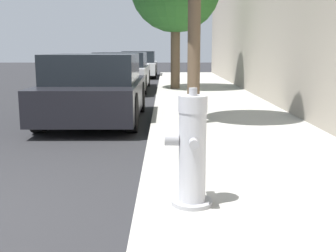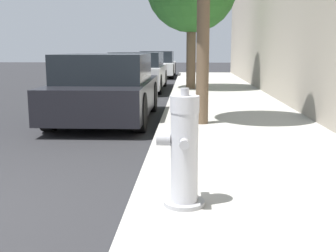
# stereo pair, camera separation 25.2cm
# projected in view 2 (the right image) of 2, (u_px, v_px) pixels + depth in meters

# --- Properties ---
(sidewalk_slab) EXTENTS (2.78, 40.00, 0.13)m
(sidewalk_slab) POSITION_uv_depth(u_px,v_px,m) (303.00, 229.00, 3.20)
(sidewalk_slab) COLOR #A8A59E
(sidewalk_slab) RESTS_ON ground_plane
(fire_hydrant) EXTENTS (0.40, 0.42, 0.98)m
(fire_hydrant) POSITION_uv_depth(u_px,v_px,m) (184.00, 152.00, 3.45)
(fire_hydrant) COLOR #97979C
(fire_hydrant) RESTS_ON sidewalk_slab
(parked_car_near) EXTENTS (1.78, 3.80, 1.31)m
(parked_car_near) POSITION_uv_depth(u_px,v_px,m) (106.00, 88.00, 8.28)
(parked_car_near) COLOR black
(parked_car_near) RESTS_ON ground_plane
(parked_car_mid) EXTENTS (1.76, 4.54, 1.29)m
(parked_car_mid) POSITION_uv_depth(u_px,v_px,m) (139.00, 72.00, 14.43)
(parked_car_mid) COLOR #B7B7BC
(parked_car_mid) RESTS_ON ground_plane
(parked_car_far) EXTENTS (1.70, 4.04, 1.28)m
(parked_car_far) POSITION_uv_depth(u_px,v_px,m) (158.00, 64.00, 20.97)
(parked_car_far) COLOR silver
(parked_car_far) RESTS_ON ground_plane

